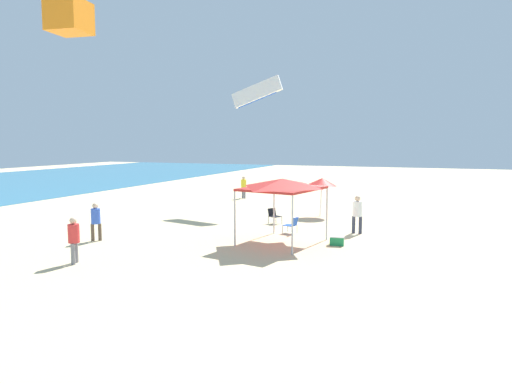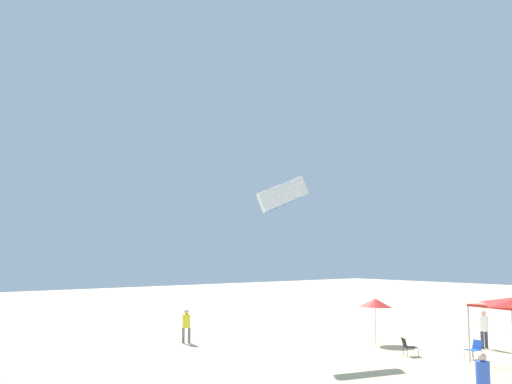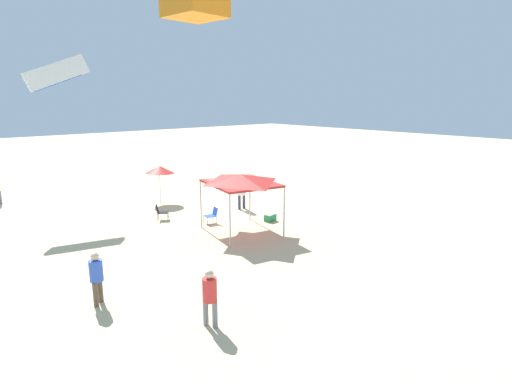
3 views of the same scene
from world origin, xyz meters
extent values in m
cube|color=beige|center=(0.00, 0.00, -0.05)|extent=(120.00, 120.00, 0.10)
cylinder|color=#B7B7BC|center=(-4.15, -0.59, 1.19)|extent=(0.07, 0.07, 2.37)
cylinder|color=#B7B7BC|center=(-0.93, -1.24, 1.19)|extent=(0.07, 0.07, 2.37)
cylinder|color=#B7B7BC|center=(-3.60, 2.13, 1.19)|extent=(0.07, 0.07, 2.37)
cylinder|color=#B7B7BC|center=(-0.38, 1.48, 1.19)|extent=(0.07, 0.07, 2.37)
cube|color=red|center=(-2.27, 0.44, 2.42)|extent=(3.85, 3.46, 0.10)
pyramid|color=red|center=(-2.27, 0.44, 2.66)|extent=(3.77, 3.39, 0.38)
cylinder|color=silver|center=(5.52, 0.54, 1.14)|extent=(0.06, 0.14, 2.28)
cone|color=red|center=(5.53, 0.50, 2.08)|extent=(1.75, 1.76, 0.53)
cylinder|color=black|center=(0.21, 0.96, 0.20)|extent=(0.02, 0.02, 0.40)
cylinder|color=black|center=(-0.30, 1.07, 0.20)|extent=(0.02, 0.02, 0.40)
cylinder|color=black|center=(0.10, 0.45, 0.20)|extent=(0.02, 0.02, 0.40)
cylinder|color=black|center=(-0.41, 0.56, 0.20)|extent=(0.02, 0.02, 0.40)
cube|color=blue|center=(-0.10, 0.76, 0.40)|extent=(0.62, 0.62, 0.03)
cube|color=blue|center=(-0.16, 0.47, 0.61)|extent=(0.51, 0.23, 0.41)
cylinder|color=black|center=(1.73, 2.19, 0.20)|extent=(0.02, 0.02, 0.40)
cylinder|color=black|center=(2.17, 1.91, 0.20)|extent=(0.02, 0.02, 0.40)
cylinder|color=black|center=(2.02, 2.63, 0.20)|extent=(0.02, 0.02, 0.40)
cylinder|color=black|center=(2.45, 2.34, 0.20)|extent=(0.02, 0.02, 0.40)
cube|color=black|center=(2.09, 2.27, 0.40)|extent=(0.72, 0.72, 0.03)
cube|color=black|center=(2.25, 2.51, 0.61)|extent=(0.48, 0.38, 0.41)
cube|color=#1E8C4C|center=(-1.81, -1.90, 0.18)|extent=(0.49, 0.65, 0.36)
cube|color=white|center=(-1.81, -1.90, 0.38)|extent=(0.50, 0.67, 0.04)
cylinder|color=slate|center=(-8.44, 6.41, 0.39)|extent=(0.15, 0.15, 0.79)
cylinder|color=slate|center=(-8.16, 6.53, 0.39)|extent=(0.15, 0.15, 0.79)
cylinder|color=red|center=(-8.30, 6.47, 1.13)|extent=(0.41, 0.41, 0.68)
sphere|color=beige|center=(-8.30, 6.47, 1.60)|extent=(0.26, 0.26, 0.26)
cylinder|color=slate|center=(11.70, 8.09, 0.39)|extent=(0.15, 0.15, 0.79)
cylinder|color=slate|center=(11.89, 8.34, 0.39)|extent=(0.15, 0.15, 0.79)
cylinder|color=yellow|center=(11.80, 8.22, 1.13)|extent=(0.41, 0.41, 0.69)
sphere|color=beige|center=(11.80, 8.22, 1.61)|extent=(0.26, 0.26, 0.26)
cylinder|color=brown|center=(-5.00, 8.50, 0.39)|extent=(0.15, 0.15, 0.79)
cylinder|color=brown|center=(-4.80, 8.26, 0.39)|extent=(0.15, 0.15, 0.79)
cylinder|color=blue|center=(-4.90, 8.38, 1.13)|extent=(0.41, 0.41, 0.68)
sphere|color=beige|center=(-4.90, 8.38, 1.60)|extent=(0.26, 0.26, 0.26)
cylinder|color=#33384C|center=(1.07, -2.13, 0.42)|extent=(0.17, 0.17, 0.85)
cylinder|color=#33384C|center=(1.05, -2.46, 0.42)|extent=(0.17, 0.17, 0.85)
cylinder|color=white|center=(1.06, -2.30, 1.21)|extent=(0.44, 0.44, 0.73)
sphere|color=beige|center=(1.06, -2.30, 1.72)|extent=(0.28, 0.28, 0.28)
cube|color=white|center=(7.30, 5.36, 7.68)|extent=(0.65, 3.52, 2.12)
cube|color=blue|center=(7.30, 5.36, 7.23)|extent=(0.34, 2.69, 1.19)
cube|color=orange|center=(-8.03, 6.50, 8.83)|extent=(1.40, 1.39, 1.12)
camera|label=1|loc=(-21.21, -5.72, 4.48)|focal=32.21mm
camera|label=2|loc=(-14.05, 24.34, 4.61)|focal=39.69mm
camera|label=3|loc=(-17.24, 12.55, 6.37)|focal=29.21mm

